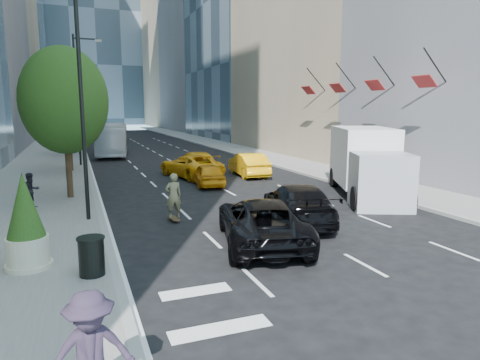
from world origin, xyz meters
name	(u,v)px	position (x,y,z in m)	size (l,w,h in m)	color
ground	(276,232)	(0.00, 0.00, 0.00)	(160.00, 160.00, 0.00)	black
sidewalk_left	(51,157)	(-9.00, 30.00, 0.07)	(6.00, 120.00, 0.15)	slate
sidewalk_right	(239,150)	(10.00, 30.00, 0.07)	(4.00, 120.00, 0.15)	slate
tower_right_far	(188,28)	(22.00, 98.00, 25.00)	(20.00, 24.00, 50.00)	gray
lamp_near	(85,77)	(-6.32, 4.00, 5.81)	(2.13, 0.22, 10.00)	black
lamp_far	(79,92)	(-6.32, 22.00, 5.81)	(2.13, 0.22, 10.00)	black
tree_near	(64,101)	(-7.20, 9.00, 4.97)	(4.20, 4.20, 7.46)	#302112
tree_mid	(67,98)	(-7.20, 19.00, 5.32)	(4.50, 4.50, 7.99)	#302112
tree_far	(69,108)	(-7.20, 32.00, 4.62)	(3.90, 3.90, 6.92)	#302112
traffic_signal	(77,111)	(-6.40, 40.00, 4.23)	(2.48, 0.53, 5.20)	black
facade_flags	(357,84)	(10.64, 10.00, 6.18)	(1.85, 13.30, 2.05)	black
skateboarder	(174,199)	(-3.20, 3.00, 0.94)	(0.68, 0.45, 1.87)	olive
black_sedan_lincoln	(262,221)	(-1.03, -1.00, 0.79)	(2.63, 5.70, 1.58)	black
black_sedan_mercedes	(298,203)	(1.48, 1.00, 0.80)	(2.24, 5.50, 1.60)	black
taxi_a	(208,174)	(0.50, 10.40, 0.68)	(1.60, 3.97, 1.35)	orange
taxi_b	(248,164)	(4.20, 12.99, 0.79)	(1.68, 4.82, 1.59)	#EFA60C
taxi_c	(191,166)	(0.39, 14.04, 0.75)	(2.49, 5.40, 1.50)	#FFA90D
taxi_d	(196,162)	(1.20, 15.50, 0.77)	(2.17, 5.34, 1.55)	#FFAF0D
city_bus	(113,139)	(-3.32, 30.38, 1.57)	(2.64, 11.28, 3.14)	silver
box_truck	(367,162)	(7.34, 4.31, 1.82)	(5.46, 7.90, 3.57)	silver
pedestrian_a	(31,191)	(-8.80, 6.97, 0.95)	(0.78, 0.61, 1.61)	black
pedestrian_c	(91,356)	(-6.80, -8.00, 1.12)	(1.26, 0.72, 1.95)	#281F2E
trash_can	(92,257)	(-6.60, -2.28, 0.66)	(0.68, 0.68, 1.01)	black
planter_shrub	(26,223)	(-8.25, -1.05, 1.45)	(1.13, 1.13, 2.72)	beige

